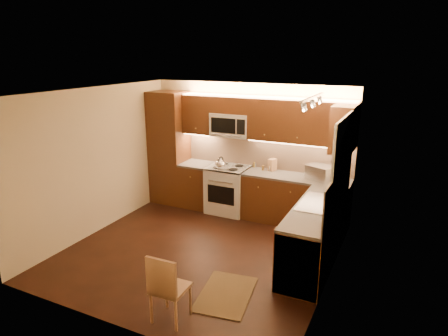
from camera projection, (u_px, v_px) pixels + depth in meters
The scene contains 37 objects.
floor at pixel (201, 251), 6.31m from camera, with size 4.00×4.00×0.01m, color black.
ceiling at pixel (198, 92), 5.61m from camera, with size 4.00×4.00×0.01m, color beige.
wall_back at pixel (249, 148), 7.69m from camera, with size 4.00×0.01×2.50m, color beige.
wall_front at pixel (108, 227), 4.23m from camera, with size 4.00×0.01×2.50m, color beige.
wall_left at pixel (98, 161), 6.79m from camera, with size 0.01×4.00×2.50m, color beige.
wall_right at pixel (334, 196), 5.13m from camera, with size 0.01×4.00×2.50m, color beige.
pantry at pixel (169, 148), 8.15m from camera, with size 0.70×0.60×2.30m, color #41190D.
base_cab_back_left at pixel (198, 185), 8.07m from camera, with size 0.62×0.60×0.86m, color #41190D.
counter_back_left at pixel (198, 164), 7.95m from camera, with size 0.62×0.60×0.04m, color #373432.
base_cab_back_right at pixel (295, 201), 7.23m from camera, with size 1.92×0.60×0.86m, color #41190D.
counter_back_right at pixel (296, 178), 7.10m from camera, with size 1.92×0.60×0.04m, color #373432.
base_cab_right at pixel (314, 237), 5.83m from camera, with size 0.60×2.00×0.86m, color #41190D.
counter_right at pixel (316, 208), 5.71m from camera, with size 0.60×2.00×0.04m, color #373432.
dishwasher at pixel (302, 258), 5.23m from camera, with size 0.58×0.60×0.84m, color silver.
backsplash_back at pixel (266, 153), 7.55m from camera, with size 3.30×0.02×0.60m, color tan.
backsplash_right at pixel (339, 190), 5.49m from camera, with size 0.02×2.00×0.60m, color tan.
upper_cab_back_left at pixel (200, 114), 7.78m from camera, with size 0.62×0.35×0.75m, color #41190D.
upper_cab_back_right at pixel (301, 122), 6.93m from camera, with size 1.92×0.35×0.75m, color #41190D.
upper_cab_bridge at pixel (232, 105), 7.43m from camera, with size 0.76×0.35×0.31m, color #41190D.
upper_cab_right_corner at pixel (343, 129), 6.24m from camera, with size 0.35×0.50×0.75m, color #41190D.
stove at pixel (228, 189), 7.76m from camera, with size 0.76×0.65×0.92m, color silver, non-canonical shape.
microwave at pixel (231, 125), 7.52m from camera, with size 0.76×0.38×0.44m, color silver, non-canonical shape.
window_frame at pixel (342, 160), 5.51m from camera, with size 0.03×1.44×1.24m, color silver.
window_blinds at pixel (341, 160), 5.52m from camera, with size 0.02×1.36×1.16m, color silver.
sink at pixel (319, 199), 5.81m from camera, with size 0.52×0.86×0.15m, color silver, non-canonical shape.
faucet at pixel (332, 196), 5.71m from camera, with size 0.20×0.04×0.30m, color silver, non-canonical shape.
track_light_bar at pixel (313, 97), 5.32m from camera, with size 0.04×1.20×0.03m, color silver.
kettle at pixel (220, 163), 7.45m from camera, with size 0.21×0.21×0.24m, color silver, non-canonical shape.
toaster_oven at pixel (320, 173), 6.89m from camera, with size 0.43×0.32×0.26m, color silver.
knife_block at pixel (272, 165), 7.43m from camera, with size 0.10×0.16×0.22m, color #A17048.
spice_jar_a at pixel (270, 168), 7.41m from camera, with size 0.04×0.04×0.10m, color silver.
spice_jar_b at pixel (254, 165), 7.65m from camera, with size 0.04×0.04×0.10m, color brown.
spice_jar_c at pixel (255, 165), 7.66m from camera, with size 0.04×0.04×0.09m, color silver.
spice_jar_d at pixel (263, 168), 7.47m from camera, with size 0.05×0.05×0.10m, color olive.
soap_bottle at pixel (334, 188), 6.24m from camera, with size 0.08×0.08×0.17m, color #ADADB2.
rug at pixel (226, 294), 5.17m from camera, with size 0.65×0.97×0.01m, color black.
dining_chair at pixel (170, 286), 4.58m from camera, with size 0.39×0.39×0.87m, color #A17048, non-canonical shape.
Camera 1 is at (2.80, -4.97, 3.04)m, focal length 31.73 mm.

